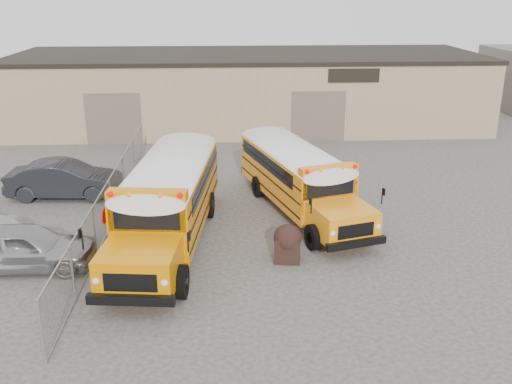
{
  "coord_description": "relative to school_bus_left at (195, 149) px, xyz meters",
  "views": [
    {
      "loc": [
        -1.48,
        -18.01,
        8.73
      ],
      "look_at": [
        -0.41,
        1.75,
        1.6
      ],
      "focal_mm": 40.0,
      "sensor_mm": 36.0,
      "label": 1
    }
  ],
  "objects": [
    {
      "name": "ground",
      "position": [
        2.94,
        -7.46,
        -1.72
      ],
      "size": [
        120.0,
        120.0,
        0.0
      ],
      "primitive_type": "plane",
      "color": "#3F3C3A",
      "rests_on": "ground"
    },
    {
      "name": "warehouse",
      "position": [
        2.93,
        12.54,
        0.65
      ],
      "size": [
        30.2,
        10.2,
        4.67
      ],
      "color": "tan",
      "rests_on": "ground"
    },
    {
      "name": "chainlink_fence",
      "position": [
        -3.06,
        -4.46,
        -0.82
      ],
      "size": [
        0.07,
        18.07,
        1.81
      ],
      "color": "gray",
      "rests_on": "ground"
    },
    {
      "name": "school_bus_left",
      "position": [
        0.0,
        0.0,
        0.0
      ],
      "size": [
        3.68,
        10.37,
        2.97
      ],
      "color": "orange",
      "rests_on": "ground"
    },
    {
      "name": "school_bus_right",
      "position": [
        2.82,
        1.93,
        -0.17
      ],
      "size": [
        4.72,
        9.44,
        2.69
      ],
      "color": "orange",
      "rests_on": "ground"
    },
    {
      "name": "tarp_bundle",
      "position": [
        3.45,
        -8.16,
        -1.06
      ],
      "size": [
        0.95,
        0.95,
        1.3
      ],
      "color": "black",
      "rests_on": "ground"
    },
    {
      "name": "car_silver",
      "position": [
        -5.14,
        -8.26,
        -0.96
      ],
      "size": [
        4.49,
        1.83,
        1.53
      ],
      "primitive_type": "imported",
      "rotation": [
        0.0,
        0.0,
        1.57
      ],
      "color": "#A5A6AA",
      "rests_on": "ground"
    },
    {
      "name": "car_dark",
      "position": [
        -5.62,
        -1.44,
        -0.91
      ],
      "size": [
        4.99,
        1.94,
        1.62
      ],
      "primitive_type": "imported",
      "rotation": [
        0.0,
        0.0,
        1.52
      ],
      "color": "black",
      "rests_on": "ground"
    }
  ]
}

